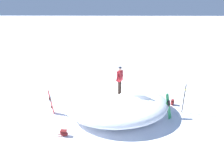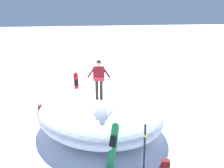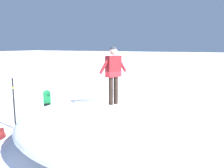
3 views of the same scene
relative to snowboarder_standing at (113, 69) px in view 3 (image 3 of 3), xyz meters
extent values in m
plane|color=white|center=(0.38, 0.21, -2.56)|extent=(240.00, 240.00, 0.00)
ellipsoid|color=white|center=(-0.03, -0.19, -1.83)|extent=(6.18, 7.30, 1.46)
cylinder|color=black|center=(-0.09, 0.04, -0.66)|extent=(0.14, 0.14, 0.87)
cylinder|color=black|center=(0.09, -0.04, -0.66)|extent=(0.14, 0.14, 0.87)
cube|color=maroon|center=(0.00, 0.00, 0.10)|extent=(0.53, 0.40, 0.65)
sphere|color=beige|center=(0.00, 0.00, 0.57)|extent=(0.24, 0.24, 0.24)
cylinder|color=maroon|center=(-0.30, 0.14, 0.16)|extent=(0.41, 0.25, 0.53)
cylinder|color=maroon|center=(0.30, -0.14, 0.16)|extent=(0.41, 0.25, 0.53)
sphere|color=#333842|center=(0.00, 0.00, 0.60)|extent=(0.23, 0.23, 0.23)
cube|color=#1E8C47|center=(0.45, 3.12, -1.82)|extent=(0.51, 0.49, 1.48)
cylinder|color=#1E8C47|center=(0.29, 2.99, -1.08)|extent=(0.25, 0.27, 0.27)
cube|color=black|center=(0.44, 3.11, -1.55)|extent=(0.23, 0.25, 0.36)
cube|color=black|center=(0.36, 3.05, -1.55)|extent=(0.20, 0.21, 0.12)
cube|color=black|center=(0.47, 3.14, -2.09)|extent=(0.20, 0.21, 0.12)
ellipsoid|color=maroon|center=(2.52, -3.09, -2.38)|extent=(0.32, 0.42, 0.36)
ellipsoid|color=maroon|center=(2.54, -2.91, -2.43)|extent=(0.23, 0.13, 0.17)
cube|color=maroon|center=(2.52, -3.09, -2.23)|extent=(0.27, 0.35, 0.06)
ellipsoid|color=maroon|center=(-1.21, 3.86, -2.36)|extent=(0.41, 0.35, 0.40)
ellipsoid|color=maroon|center=(-1.07, 3.81, -2.42)|extent=(0.16, 0.21, 0.19)
cylinder|color=black|center=(-0.19, 4.24, -1.53)|extent=(0.06, 0.06, 2.06)
cylinder|color=yellow|center=(-0.19, 4.24, -0.87)|extent=(0.10, 0.10, 0.06)
camera|label=1|loc=(11.11, -0.18, 4.19)|focal=30.56mm
camera|label=2|loc=(2.88, 10.08, 2.56)|focal=38.84mm
camera|label=3|loc=(-6.51, -3.18, 0.73)|focal=37.72mm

